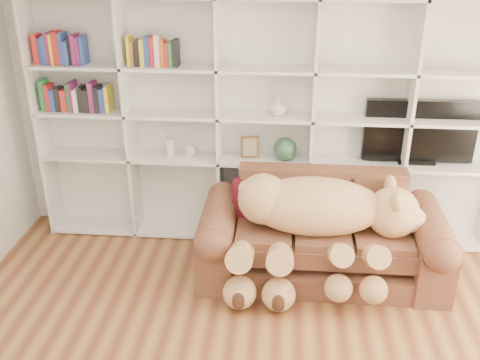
{
  "coord_description": "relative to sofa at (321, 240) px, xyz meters",
  "views": [
    {
      "loc": [
        0.18,
        -2.52,
        2.89
      ],
      "look_at": [
        -0.18,
        1.63,
        0.94
      ],
      "focal_mm": 40.0,
      "sensor_mm": 36.0,
      "label": 1
    }
  ],
  "objects": [
    {
      "name": "green_vase",
      "position": [
        -0.35,
        0.62,
        0.63
      ],
      "size": [
        0.22,
        0.22,
        0.22
      ],
      "primitive_type": "sphere",
      "color": "#2D593A",
      "rests_on": "bookshelf"
    },
    {
      "name": "snow_globe",
      "position": [
        -1.27,
        0.62,
        0.58
      ],
      "size": [
        0.11,
        0.11,
        0.11
      ],
      "primitive_type": "sphere",
      "color": "silver",
      "rests_on": "bookshelf"
    },
    {
      "name": "shelf_vase",
      "position": [
        -0.43,
        0.62,
        1.06
      ],
      "size": [
        0.2,
        0.2,
        0.18
      ],
      "primitive_type": "imported",
      "rotation": [
        0.0,
        0.0,
        -0.22
      ],
      "color": "beige",
      "rests_on": "bookshelf"
    },
    {
      "name": "tv",
      "position": [
        0.9,
        0.67,
        0.82
      ],
      "size": [
        1.04,
        0.18,
        0.61
      ],
      "color": "black",
      "rests_on": "bookshelf"
    },
    {
      "name": "picture_frame",
      "position": [
        -0.69,
        0.62,
        0.64
      ],
      "size": [
        0.18,
        0.05,
        0.22
      ],
      "primitive_type": "cube",
      "rotation": [
        0.0,
        0.0,
        0.12
      ],
      "color": "brown",
      "rests_on": "bookshelf"
    },
    {
      "name": "figurine_tall",
      "position": [
        -1.48,
        0.62,
        0.61
      ],
      "size": [
        0.11,
        0.11,
        0.18
      ],
      "primitive_type": "cylinder",
      "rotation": [
        0.0,
        0.0,
        0.17
      ],
      "color": "beige",
      "rests_on": "bookshelf"
    },
    {
      "name": "bookshelf",
      "position": [
        -0.79,
        0.68,
        0.96
      ],
      "size": [
        4.43,
        0.35,
        2.4
      ],
      "color": "silver",
      "rests_on": "floor"
    },
    {
      "name": "teddy_bear",
      "position": [
        -0.07,
        -0.18,
        0.3
      ],
      "size": [
        1.71,
        0.92,
        0.99
      ],
      "rotation": [
        0.0,
        0.0,
        0.12
      ],
      "color": "#E0B770",
      "rests_on": "sofa"
    },
    {
      "name": "sofa",
      "position": [
        0.0,
        0.0,
        0.0
      ],
      "size": [
        2.17,
        0.94,
        0.91
      ],
      "color": "brown",
      "rests_on": "floor"
    },
    {
      "name": "wall_back",
      "position": [
        -0.55,
        0.82,
        1.01
      ],
      "size": [
        5.0,
        0.02,
        2.7
      ],
      "primitive_type": "cube",
      "color": "silver",
      "rests_on": "floor"
    },
    {
      "name": "figurine_short",
      "position": [
        -1.3,
        0.62,
        0.58
      ],
      "size": [
        0.1,
        0.1,
        0.13
      ],
      "primitive_type": "cylinder",
      "rotation": [
        0.0,
        0.0,
        -0.4
      ],
      "color": "beige",
      "rests_on": "bookshelf"
    },
    {
      "name": "throw_pillow",
      "position": [
        -0.63,
        0.15,
        0.31
      ],
      "size": [
        0.39,
        0.23,
        0.4
      ],
      "primitive_type": "cube",
      "rotation": [
        -0.24,
        0.0,
        0.04
      ],
      "color": "#560E12",
      "rests_on": "sofa"
    }
  ]
}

